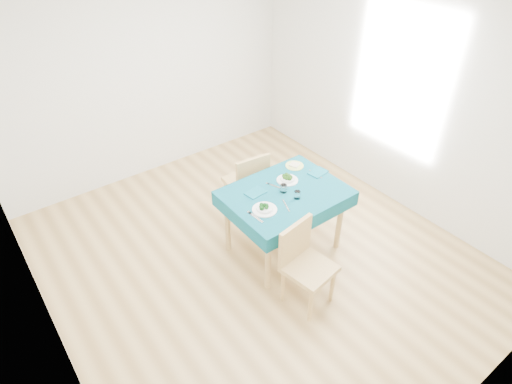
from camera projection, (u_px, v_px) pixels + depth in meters
room_shell at (256, 147)px, 3.82m from camera, size 4.02×4.52×2.73m
table at (284, 221)px, 4.49m from camera, size 1.17×0.89×0.76m
chair_near at (310, 262)px, 3.83m from camera, size 0.47×0.51×1.02m
chair_far at (245, 175)px, 4.93m from camera, size 0.46×0.50×1.04m
bowl_near at (265, 207)px, 4.01m from camera, size 0.24×0.24×0.07m
bowl_far at (287, 178)px, 4.41m from camera, size 0.22×0.22×0.07m
fork_near at (256, 217)px, 3.94m from camera, size 0.04×0.20×0.00m
knife_near at (286, 206)px, 4.09m from camera, size 0.08×0.19×0.00m
fork_far at (274, 186)px, 4.35m from camera, size 0.08×0.16×0.00m
knife_far at (315, 174)px, 4.52m from camera, size 0.02×0.19×0.00m
napkin_near at (256, 193)px, 4.25m from camera, size 0.21×0.16×0.01m
napkin_far at (318, 172)px, 4.54m from camera, size 0.21×0.16×0.01m
tumbler_center at (283, 188)px, 4.24m from camera, size 0.07×0.07×0.09m
tumbler_side at (297, 195)px, 4.16m from camera, size 0.06×0.06×0.08m
side_plate at (295, 166)px, 4.65m from camera, size 0.20×0.20×0.01m
bread_slice at (295, 165)px, 4.64m from camera, size 0.13×0.13×0.01m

